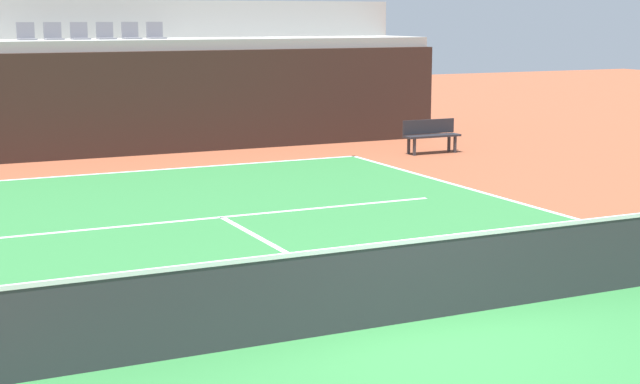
{
  "coord_description": "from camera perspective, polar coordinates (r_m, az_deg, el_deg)",
  "views": [
    {
      "loc": [
        -5.46,
        -9.07,
        3.45
      ],
      "look_at": [
        -0.21,
        2.0,
        1.2
      ],
      "focal_mm": 54.13,
      "sensor_mm": 36.0,
      "label": 1
    }
  ],
  "objects": [
    {
      "name": "ground_plane",
      "position": [
        11.14,
        5.42,
        -7.69
      ],
      "size": [
        80.0,
        80.0,
        0.0
      ],
      "primitive_type": "plane",
      "color": "brown"
    },
    {
      "name": "court_surface",
      "position": [
        11.13,
        5.42,
        -7.67
      ],
      "size": [
        11.0,
        24.0,
        0.01
      ],
      "primitive_type": "cube",
      "color": "#2D7238",
      "rests_on": "ground_plane"
    },
    {
      "name": "baseline_far",
      "position": [
        21.99,
        -10.71,
        1.22
      ],
      "size": [
        11.0,
        0.1,
        0.0
      ],
      "primitive_type": "cube",
      "color": "white",
      "rests_on": "court_surface"
    },
    {
      "name": "service_line_far",
      "position": [
        16.76,
        -5.83,
        -1.49
      ],
      "size": [
        8.26,
        0.1,
        0.0
      ],
      "primitive_type": "cube",
      "color": "white",
      "rests_on": "court_surface"
    },
    {
      "name": "centre_service_line",
      "position": [
        13.86,
        -1.37,
        -3.96
      ],
      "size": [
        0.1,
        6.4,
        0.0
      ],
      "primitive_type": "cube",
      "color": "white",
      "rests_on": "court_surface"
    },
    {
      "name": "back_wall",
      "position": [
        24.35,
        -12.39,
        5.06
      ],
      "size": [
        18.42,
        0.3,
        2.58
      ],
      "primitive_type": "cube",
      "color": "black",
      "rests_on": "ground_plane"
    },
    {
      "name": "stands_tier_lower",
      "position": [
        25.65,
        -13.09,
        5.6
      ],
      "size": [
        18.42,
        2.4,
        2.85
      ],
      "primitive_type": "cube",
      "color": "#9E9E99",
      "rests_on": "ground_plane"
    },
    {
      "name": "stands_tier_upper",
      "position": [
        27.96,
        -14.21,
        6.97
      ],
      "size": [
        18.42,
        2.4,
        3.86
      ],
      "primitive_type": "cube",
      "color": "#9E9E99",
      "rests_on": "ground_plane"
    },
    {
      "name": "seating_row_lower",
      "position": [
        25.67,
        -13.28,
        9.05
      ],
      "size": [
        3.75,
        0.44,
        0.44
      ],
      "color": "slate",
      "rests_on": "stands_tier_lower"
    },
    {
      "name": "tennis_net",
      "position": [
        10.99,
        5.47,
        -5.17
      ],
      "size": [
        11.08,
        0.08,
        1.07
      ],
      "color": "black",
      "rests_on": "court_surface"
    },
    {
      "name": "player_bench",
      "position": [
        24.63,
        6.56,
        3.47
      ],
      "size": [
        1.5,
        0.4,
        0.85
      ],
      "color": "#232328",
      "rests_on": "ground_plane"
    }
  ]
}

